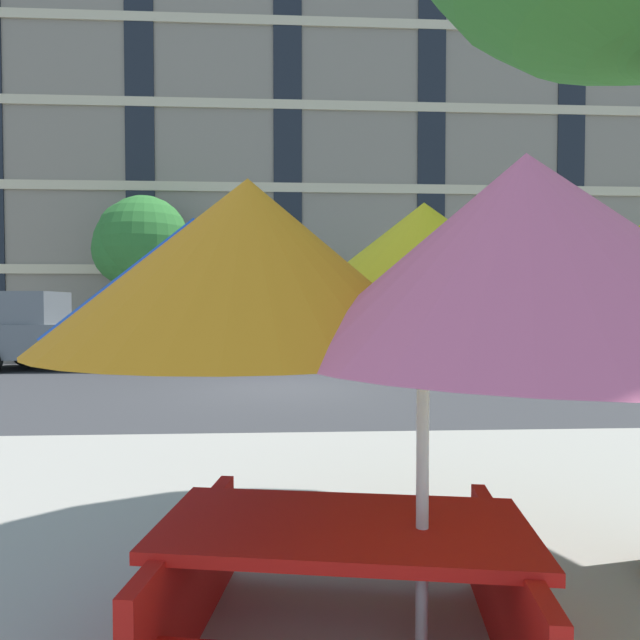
{
  "coord_description": "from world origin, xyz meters",
  "views": [
    {
      "loc": [
        0.21,
        -11.41,
        1.83
      ],
      "look_at": [
        0.96,
        3.2,
        1.4
      ],
      "focal_mm": 29.13,
      "sensor_mm": 36.0,
      "label": 1
    }
  ],
  "objects_px": {
    "sedan_green": "(483,334)",
    "street_tree_middle": "(334,288)",
    "picnic_table": "(344,579)",
    "patio_umbrella": "(424,276)",
    "pickup_gray": "(56,333)",
    "street_tree_left": "(136,242)",
    "sedan_blue": "(271,335)"
  },
  "relations": [
    {
      "from": "street_tree_middle",
      "to": "picnic_table",
      "type": "distance_m",
      "value": 16.46
    },
    {
      "from": "sedan_blue",
      "to": "sedan_green",
      "type": "height_order",
      "value": "same"
    },
    {
      "from": "sedan_green",
      "to": "sedan_blue",
      "type": "bearing_deg",
      "value": 180.0
    },
    {
      "from": "picnic_table",
      "to": "sedan_blue",
      "type": "bearing_deg",
      "value": 94.01
    },
    {
      "from": "pickup_gray",
      "to": "picnic_table",
      "type": "xyz_separation_m",
      "value": [
        7.01,
        -12.62,
        -0.54
      ]
    },
    {
      "from": "pickup_gray",
      "to": "sedan_blue",
      "type": "bearing_deg",
      "value": -0.0
    },
    {
      "from": "picnic_table",
      "to": "patio_umbrella",
      "type": "bearing_deg",
      "value": -12.5
    },
    {
      "from": "street_tree_middle",
      "to": "patio_umbrella",
      "type": "bearing_deg",
      "value": -92.95
    },
    {
      "from": "patio_umbrella",
      "to": "picnic_table",
      "type": "distance_m",
      "value": 1.53
    },
    {
      "from": "pickup_gray",
      "to": "sedan_blue",
      "type": "relative_size",
      "value": 1.16
    },
    {
      "from": "pickup_gray",
      "to": "sedan_green",
      "type": "distance_m",
      "value": 12.39
    },
    {
      "from": "street_tree_left",
      "to": "picnic_table",
      "type": "height_order",
      "value": "street_tree_left"
    },
    {
      "from": "sedan_blue",
      "to": "picnic_table",
      "type": "distance_m",
      "value": 12.66
    },
    {
      "from": "patio_umbrella",
      "to": "picnic_table",
      "type": "xyz_separation_m",
      "value": [
        -0.37,
        0.08,
        -1.48
      ]
    },
    {
      "from": "sedan_green",
      "to": "street_tree_middle",
      "type": "height_order",
      "value": "street_tree_middle"
    },
    {
      "from": "street_tree_left",
      "to": "patio_umbrella",
      "type": "distance_m",
      "value": 17.79
    },
    {
      "from": "sedan_blue",
      "to": "sedan_green",
      "type": "xyz_separation_m",
      "value": [
        6.26,
        0.0,
        0.0
      ]
    },
    {
      "from": "patio_umbrella",
      "to": "pickup_gray",
      "type": "bearing_deg",
      "value": 120.17
    },
    {
      "from": "sedan_green",
      "to": "street_tree_left",
      "type": "bearing_deg",
      "value": 161.24
    },
    {
      "from": "sedan_green",
      "to": "patio_umbrella",
      "type": "distance_m",
      "value": 13.69
    },
    {
      "from": "street_tree_middle",
      "to": "street_tree_left",
      "type": "bearing_deg",
      "value": 178.88
    },
    {
      "from": "sedan_blue",
      "to": "street_tree_left",
      "type": "relative_size",
      "value": 0.77
    },
    {
      "from": "street_tree_middle",
      "to": "patio_umbrella",
      "type": "height_order",
      "value": "street_tree_middle"
    },
    {
      "from": "street_tree_left",
      "to": "street_tree_middle",
      "type": "xyz_separation_m",
      "value": [
        7.08,
        -0.14,
        -1.62
      ]
    },
    {
      "from": "sedan_green",
      "to": "patio_umbrella",
      "type": "height_order",
      "value": "patio_umbrella"
    },
    {
      "from": "street_tree_middle",
      "to": "picnic_table",
      "type": "height_order",
      "value": "street_tree_middle"
    },
    {
      "from": "pickup_gray",
      "to": "picnic_table",
      "type": "height_order",
      "value": "pickup_gray"
    },
    {
      "from": "pickup_gray",
      "to": "street_tree_left",
      "type": "distance_m",
      "value": 5.02
    },
    {
      "from": "sedan_blue",
      "to": "sedan_green",
      "type": "distance_m",
      "value": 6.26
    },
    {
      "from": "pickup_gray",
      "to": "street_tree_left",
      "type": "height_order",
      "value": "street_tree_left"
    },
    {
      "from": "sedan_green",
      "to": "picnic_table",
      "type": "xyz_separation_m",
      "value": [
        -5.38,
        -12.62,
        -0.46
      ]
    },
    {
      "from": "street_tree_left",
      "to": "sedan_blue",
      "type": "bearing_deg",
      "value": -37.46
    }
  ]
}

